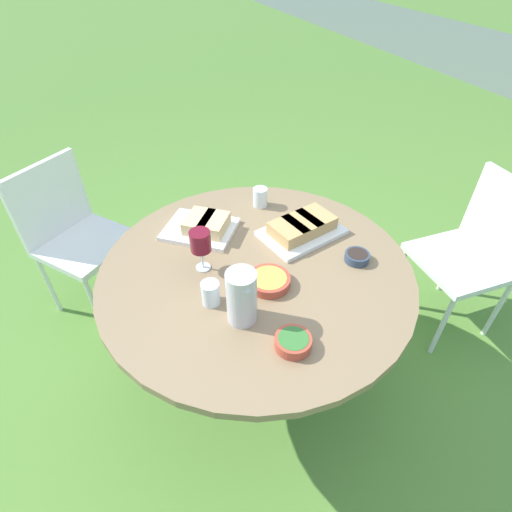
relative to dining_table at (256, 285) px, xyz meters
The scene contains 13 objects.
ground_plane 0.65m from the dining_table, ahead, with size 40.00×40.00×0.00m, color #5B8C38.
dining_table is the anchor object (origin of this frame).
chair_near_left 1.23m from the dining_table, 86.68° to the left, with size 0.46×0.44×0.89m.
chair_near_right 1.17m from the dining_table, 142.13° to the right, with size 0.60×0.61×0.89m.
water_pitcher 0.34m from the dining_table, 33.11° to the right, with size 0.11×0.11×0.21m.
wine_glass 0.32m from the dining_table, 111.85° to the right, with size 0.08×0.08×0.18m.
platter_bread_main 0.33m from the dining_table, 114.36° to the left, with size 0.31×0.40×0.08m.
platter_charcuterie 0.36m from the dining_table, 158.61° to the right, with size 0.38×0.39×0.08m.
bowl_fries 0.17m from the dining_table, ahead, with size 0.17×0.17×0.04m.
bowl_salad 0.43m from the dining_table, ahead, with size 0.12×0.12×0.04m.
bowl_olives 0.44m from the dining_table, 72.95° to the left, with size 0.10×0.10×0.04m.
cup_water_near 0.48m from the dining_table, 154.55° to the left, with size 0.07×0.07×0.09m.
cup_water_far 0.29m from the dining_table, 63.43° to the right, with size 0.07×0.07×0.09m.
Camera 1 is at (1.11, -0.47, 1.84)m, focal length 28.00 mm.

